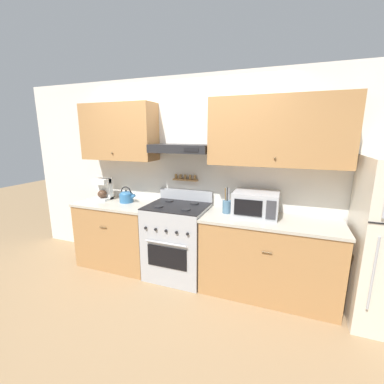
# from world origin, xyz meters

# --- Properties ---
(ground_plane) EXTENTS (16.00, 16.00, 0.00)m
(ground_plane) POSITION_xyz_m (0.00, 0.00, 0.00)
(ground_plane) COLOR #937551
(wall_back) EXTENTS (5.20, 0.46, 2.55)m
(wall_back) POSITION_xyz_m (0.10, 0.60, 1.49)
(wall_back) COLOR silver
(wall_back) RESTS_ON ground_plane
(counter_left) EXTENTS (1.08, 0.65, 0.91)m
(counter_left) POSITION_xyz_m (-0.91, 0.33, 0.45)
(counter_left) COLOR #AD7A47
(counter_left) RESTS_ON ground_plane
(counter_right) EXTENTS (1.51, 0.65, 0.91)m
(counter_right) POSITION_xyz_m (1.13, 0.33, 0.45)
(counter_right) COLOR #AD7A47
(counter_right) RESTS_ON ground_plane
(stove_range) EXTENTS (0.75, 0.66, 1.10)m
(stove_range) POSITION_xyz_m (0.00, 0.32, 0.48)
(stove_range) COLOR #ADAFB5
(stove_range) RESTS_ON ground_plane
(tea_kettle) EXTENTS (0.24, 0.19, 0.22)m
(tea_kettle) POSITION_xyz_m (-0.79, 0.38, 0.99)
(tea_kettle) COLOR teal
(tea_kettle) RESTS_ON counter_left
(coffee_maker) EXTENTS (0.20, 0.20, 0.30)m
(coffee_maker) POSITION_xyz_m (-1.19, 0.41, 1.06)
(coffee_maker) COLOR white
(coffee_maker) RESTS_ON counter_left
(microwave) EXTENTS (0.50, 0.39, 0.28)m
(microwave) POSITION_xyz_m (0.95, 0.40, 1.05)
(microwave) COLOR #ADAFB5
(microwave) RESTS_ON counter_right
(utensil_crock) EXTENTS (0.10, 0.10, 0.31)m
(utensil_crock) POSITION_xyz_m (0.62, 0.38, 0.99)
(utensil_crock) COLOR slate
(utensil_crock) RESTS_ON counter_right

